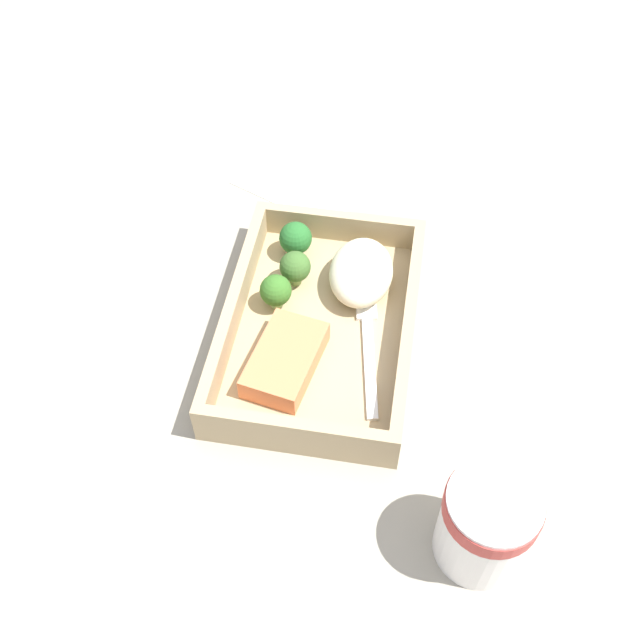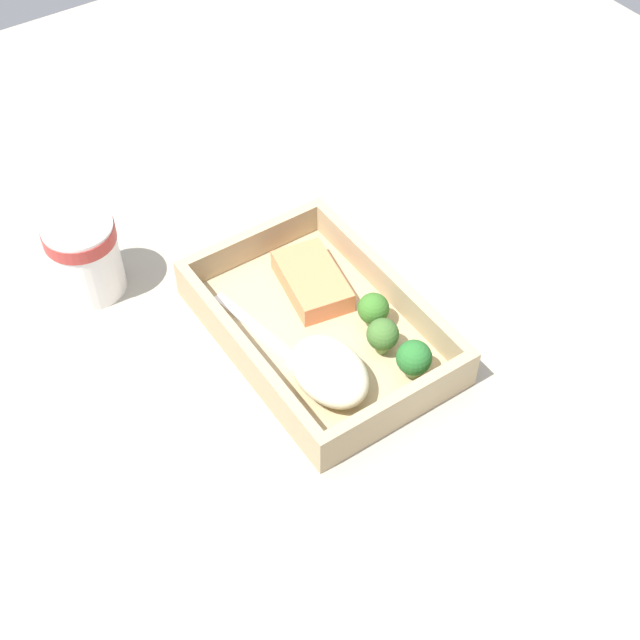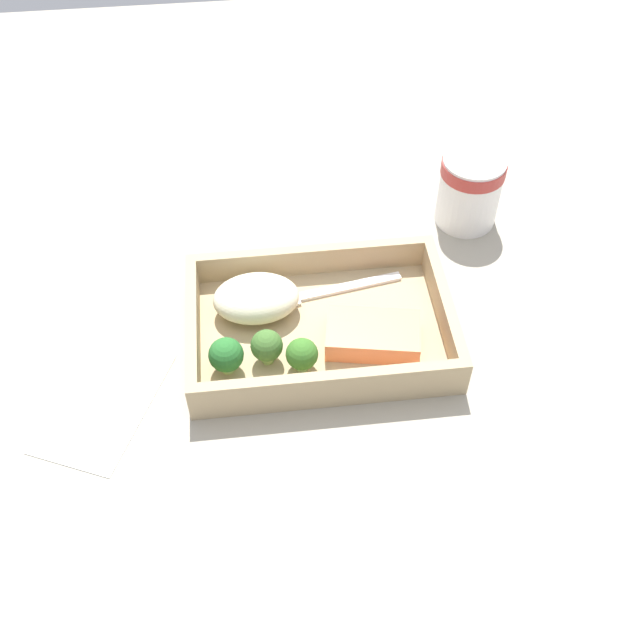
{
  "view_description": "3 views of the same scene",
  "coord_description": "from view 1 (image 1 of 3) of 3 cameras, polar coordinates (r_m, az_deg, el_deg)",
  "views": [
    {
      "loc": [
        -48.16,
        -8.05,
        63.74
      ],
      "look_at": [
        0.0,
        0.0,
        2.7
      ],
      "focal_mm": 42.0,
      "sensor_mm": 36.0,
      "label": 1
    },
    {
      "loc": [
        52.28,
        -35.36,
        74.05
      ],
      "look_at": [
        0.0,
        0.0,
        2.7
      ],
      "focal_mm": 50.0,
      "sensor_mm": 36.0,
      "label": 2
    },
    {
      "loc": [
        6.09,
        53.17,
        65.26
      ],
      "look_at": [
        0.0,
        0.0,
        2.7
      ],
      "focal_mm": 42.0,
      "sensor_mm": 36.0,
      "label": 3
    }
  ],
  "objects": [
    {
      "name": "paper_cup",
      "position": [
        0.65,
        12.57,
        -14.8
      ],
      "size": [
        7.96,
        7.96,
        9.5
      ],
      "color": "white",
      "rests_on": "ground_plane"
    },
    {
      "name": "broccoli_floret_1",
      "position": [
        0.85,
        -1.88,
        6.21
      ],
      "size": [
        3.72,
        3.72,
        4.42
      ],
      "color": "#85A562",
      "rests_on": "takeout_tray"
    },
    {
      "name": "fork",
      "position": [
        0.78,
        3.71,
        -1.91
      ],
      "size": [
        15.85,
        4.33,
        0.44
      ],
      "color": "white",
      "rests_on": "takeout_tray"
    },
    {
      "name": "broccoli_floret_2",
      "position": [
        0.82,
        -1.91,
        4.04
      ],
      "size": [
        3.45,
        3.45,
        4.29
      ],
      "color": "#7D9F53",
      "rests_on": "takeout_tray"
    },
    {
      "name": "receipt_slip",
      "position": [
        0.97,
        -1.48,
        10.32
      ],
      "size": [
        14.97,
        18.25,
        0.24
      ],
      "primitive_type": "cube",
      "rotation": [
        0.0,
        0.0,
        -0.41
      ],
      "color": "white",
      "rests_on": "ground_plane"
    },
    {
      "name": "tray_rim",
      "position": [
        0.78,
        0.0,
        0.15
      ],
      "size": [
        28.98,
        19.53,
        3.67
      ],
      "color": "tan",
      "rests_on": "takeout_tray"
    },
    {
      "name": "ground_plane",
      "position": [
        0.81,
        0.0,
        -1.63
      ],
      "size": [
        160.0,
        160.0,
        2.0
      ],
      "primitive_type": "cube",
      "color": "gray"
    },
    {
      "name": "broccoli_floret_3",
      "position": [
        0.8,
        -3.39,
        2.22
      ],
      "size": [
        3.45,
        3.45,
        4.13
      ],
      "color": "#83AD67",
      "rests_on": "takeout_tray"
    },
    {
      "name": "takeout_tray",
      "position": [
        0.8,
        0.0,
        -0.94
      ],
      "size": [
        28.98,
        19.53,
        1.2
      ],
      "primitive_type": "cube",
      "color": "tan",
      "rests_on": "ground_plane"
    },
    {
      "name": "salmon_fillet",
      "position": [
        0.75,
        -2.66,
        -3.05
      ],
      "size": [
        11.0,
        7.74,
        2.58
      ],
      "primitive_type": "cube",
      "rotation": [
        0.0,
        0.0,
        -0.19
      ],
      "color": "#F17E4E",
      "rests_on": "takeout_tray"
    },
    {
      "name": "mashed_potatoes",
      "position": [
        0.82,
        3.15,
        3.65
      ],
      "size": [
        9.7,
        6.93,
        4.35
      ],
      "primitive_type": "ellipsoid",
      "color": "beige",
      "rests_on": "takeout_tray"
    }
  ]
}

